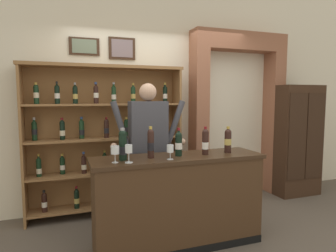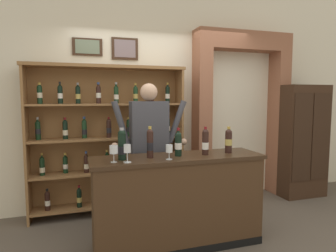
% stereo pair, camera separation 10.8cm
% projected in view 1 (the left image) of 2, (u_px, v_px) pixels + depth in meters
% --- Properties ---
extents(ground_plane, '(14.00, 14.00, 0.02)m').
position_uv_depth(ground_plane, '(193.00, 243.00, 3.17)').
color(ground_plane, brown).
extents(back_wall, '(12.00, 0.19, 3.42)m').
position_uv_depth(back_wall, '(155.00, 88.00, 4.32)').
color(back_wall, beige).
rests_on(back_wall, ground).
extents(wine_shelf, '(2.06, 0.34, 1.98)m').
position_uv_depth(wine_shelf, '(106.00, 135.00, 3.89)').
color(wine_shelf, olive).
rests_on(wine_shelf, ground).
extents(archway_doorway, '(1.56, 0.45, 2.55)m').
position_uv_depth(archway_doorway, '(235.00, 107.00, 4.65)').
color(archway_doorway, '#935B42').
rests_on(archway_doorway, ground).
extents(side_cabinet, '(0.73, 0.48, 1.76)m').
position_uv_depth(side_cabinet, '(295.00, 140.00, 4.71)').
color(side_cabinet, '#382316').
rests_on(side_cabinet, ground).
extents(tasting_counter, '(1.80, 0.51, 0.96)m').
position_uv_depth(tasting_counter, '(178.00, 201.00, 3.06)').
color(tasting_counter, '#422B19').
rests_on(tasting_counter, ground).
extents(shopkeeper, '(0.92, 0.22, 1.73)m').
position_uv_depth(shopkeeper, '(148.00, 140.00, 3.41)').
color(shopkeeper, '#2D3347').
rests_on(shopkeeper, ground).
extents(tasting_bottle_vin_santo, '(0.08, 0.08, 0.31)m').
position_uv_depth(tasting_bottle_vin_santo, '(123.00, 145.00, 2.80)').
color(tasting_bottle_vin_santo, black).
rests_on(tasting_bottle_vin_santo, tasting_counter).
extents(tasting_bottle_grappa, '(0.07, 0.07, 0.32)m').
position_uv_depth(tasting_bottle_grappa, '(151.00, 143.00, 2.90)').
color(tasting_bottle_grappa, black).
rests_on(tasting_bottle_grappa, tasting_counter).
extents(tasting_bottle_rosso, '(0.07, 0.07, 0.29)m').
position_uv_depth(tasting_bottle_rosso, '(179.00, 143.00, 3.00)').
color(tasting_bottle_rosso, black).
rests_on(tasting_bottle_rosso, tasting_counter).
extents(tasting_bottle_riserva, '(0.07, 0.07, 0.30)m').
position_uv_depth(tasting_bottle_riserva, '(205.00, 142.00, 3.08)').
color(tasting_bottle_riserva, black).
rests_on(tasting_bottle_riserva, tasting_counter).
extents(tasting_bottle_prosecco, '(0.08, 0.08, 0.29)m').
position_uv_depth(tasting_bottle_prosecco, '(228.00, 140.00, 3.19)').
color(tasting_bottle_prosecco, black).
rests_on(tasting_bottle_prosecco, tasting_counter).
extents(wine_glass_right, '(0.08, 0.08, 0.16)m').
position_uv_depth(wine_glass_right, '(115.00, 151.00, 2.69)').
color(wine_glass_right, silver).
rests_on(wine_glass_right, tasting_counter).
extents(wine_glass_center, '(0.08, 0.08, 0.17)m').
position_uv_depth(wine_glass_center, '(129.00, 150.00, 2.69)').
color(wine_glass_center, silver).
rests_on(wine_glass_center, tasting_counter).
extents(wine_glass_spare, '(0.07, 0.07, 0.15)m').
position_uv_depth(wine_glass_spare, '(170.00, 150.00, 2.83)').
color(wine_glass_spare, silver).
rests_on(wine_glass_spare, tasting_counter).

